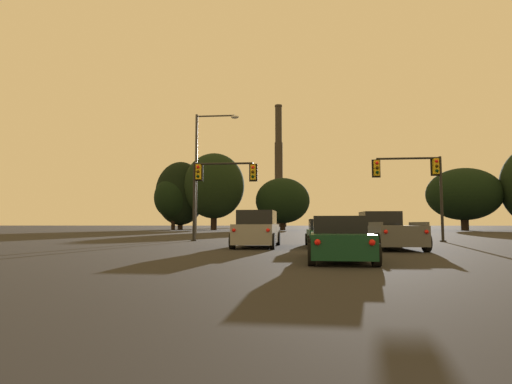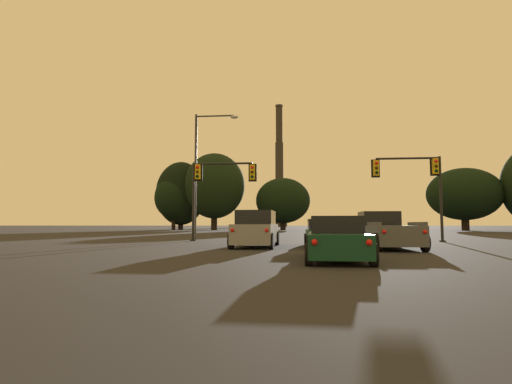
% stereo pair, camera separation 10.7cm
% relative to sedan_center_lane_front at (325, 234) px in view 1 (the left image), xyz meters
% --- Properties ---
extents(sedan_center_lane_front, '(1.98, 4.71, 1.43)m').
position_rel_sedan_center_lane_front_xyz_m(sedan_center_lane_front, '(0.00, 0.00, 0.00)').
color(sedan_center_lane_front, '#0F3823').
rests_on(sedan_center_lane_front, ground_plane).
extents(pickup_truck_right_lane_front, '(2.30, 5.55, 1.82)m').
position_rel_sedan_center_lane_front_xyz_m(pickup_truck_right_lane_front, '(2.90, -0.90, 0.14)').
color(pickup_truck_right_lane_front, '#4C4F54').
rests_on(pickup_truck_right_lane_front, ground_plane).
extents(suv_left_lane_front, '(2.24, 4.96, 1.86)m').
position_rel_sedan_center_lane_front_xyz_m(suv_left_lane_front, '(-3.50, -0.42, 0.23)').
color(suv_left_lane_front, gray).
rests_on(suv_left_lane_front, ground_plane).
extents(sedan_center_lane_second, '(2.18, 4.77, 1.43)m').
position_rel_sedan_center_lane_front_xyz_m(sedan_center_lane_second, '(-0.17, -7.58, 0.00)').
color(sedan_center_lane_second, '#0F3823').
rests_on(sedan_center_lane_second, ground_plane).
extents(traffic_light_overhead_right, '(4.67, 0.50, 5.71)m').
position_rel_sedan_center_lane_front_xyz_m(traffic_light_overhead_right, '(6.73, 6.69, 3.68)').
color(traffic_light_overhead_right, black).
rests_on(traffic_light_overhead_right, ground_plane).
extents(traffic_light_overhead_left, '(4.63, 0.50, 5.49)m').
position_rel_sedan_center_lane_front_xyz_m(traffic_light_overhead_left, '(-7.06, 6.39, 3.51)').
color(traffic_light_overhead_left, black).
rests_on(traffic_light_overhead_left, ground_plane).
extents(street_lamp, '(3.49, 0.36, 9.89)m').
position_rel_sedan_center_lane_front_xyz_m(street_lamp, '(-8.77, 9.72, 5.32)').
color(street_lamp, '#38383A').
rests_on(street_lamp, ground_plane).
extents(smokestack, '(6.41, 6.41, 53.00)m').
position_rel_sedan_center_lane_front_xyz_m(smokestack, '(-7.80, 149.89, 20.10)').
color(smokestack, '#2B2722').
rests_on(smokestack, ground_plane).
extents(treeline_left_mid, '(7.65, 6.88, 10.63)m').
position_rel_sedan_center_lane_front_xyz_m(treeline_left_mid, '(-25.25, 55.94, 5.73)').
color(treeline_left_mid, black).
rests_on(treeline_left_mid, ground_plane).
extents(treeline_center_right, '(11.88, 10.70, 15.06)m').
position_rel_sedan_center_lane_front_xyz_m(treeline_center_right, '(-17.10, 55.81, 7.96)').
color(treeline_center_right, black).
rests_on(treeline_center_right, ground_plane).
extents(treeline_right_mid, '(13.08, 11.77, 11.37)m').
position_rel_sedan_center_lane_front_xyz_m(treeline_right_mid, '(29.29, 54.72, 5.93)').
color(treeline_right_mid, black).
rests_on(treeline_right_mid, ground_plane).
extents(treeline_far_left, '(10.46, 9.42, 10.09)m').
position_rel_sedan_center_lane_front_xyz_m(treeline_far_left, '(-3.71, 56.31, 5.02)').
color(treeline_far_left, black).
rests_on(treeline_far_left, ground_plane).
extents(treeline_far_right, '(10.10, 9.09, 13.74)m').
position_rel_sedan_center_lane_front_xyz_m(treeline_far_right, '(-24.30, 57.62, 6.67)').
color(treeline_far_right, black).
rests_on(treeline_far_right, ground_plane).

